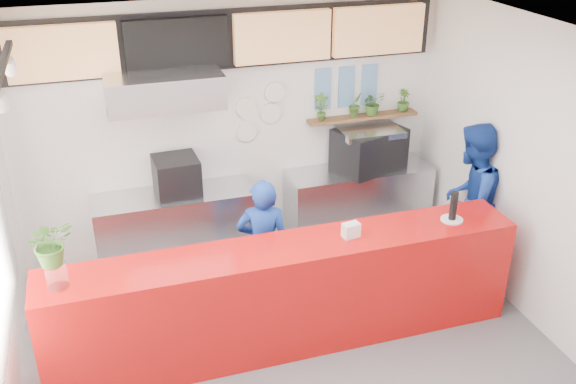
{
  "coord_description": "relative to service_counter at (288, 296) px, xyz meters",
  "views": [
    {
      "loc": [
        -1.52,
        -4.4,
        4.14
      ],
      "look_at": [
        0.1,
        0.7,
        1.5
      ],
      "focal_mm": 40.0,
      "sensor_mm": 36.0,
      "label": 1
    }
  ],
  "objects": [
    {
      "name": "floor",
      "position": [
        0.0,
        -0.4,
        -0.55
      ],
      "size": [
        5.0,
        5.0,
        0.0
      ],
      "primitive_type": "plane",
      "color": "slate",
      "rests_on": "ground"
    },
    {
      "name": "ceiling",
      "position": [
        0.0,
        -0.4,
        2.45
      ],
      "size": [
        5.0,
        5.0,
        0.0
      ],
      "primitive_type": "plane",
      "rotation": [
        3.14,
        0.0,
        0.0
      ],
      "color": "silver"
    },
    {
      "name": "wall_back",
      "position": [
        0.0,
        2.1,
        0.95
      ],
      "size": [
        5.0,
        0.0,
        5.0
      ],
      "primitive_type": "plane",
      "rotation": [
        1.57,
        0.0,
        0.0
      ],
      "color": "white",
      "rests_on": "ground"
    },
    {
      "name": "wall_right",
      "position": [
        2.5,
        -0.4,
        0.95
      ],
      "size": [
        0.0,
        5.0,
        5.0
      ],
      "primitive_type": "plane",
      "rotation": [
        1.57,
        0.0,
        -1.57
      ],
      "color": "white",
      "rests_on": "ground"
    },
    {
      "name": "service_counter",
      "position": [
        0.0,
        0.0,
        0.0
      ],
      "size": [
        4.5,
        0.6,
        1.1
      ],
      "primitive_type": "cube",
      "color": "red",
      "rests_on": "ground"
    },
    {
      "name": "cream_band",
      "position": [
        0.0,
        2.09,
        2.05
      ],
      "size": [
        5.0,
        0.02,
        0.8
      ],
      "primitive_type": "cube",
      "color": "beige",
      "rests_on": "wall_back"
    },
    {
      "name": "prep_bench",
      "position": [
        -0.8,
        1.8,
        -0.1
      ],
      "size": [
        1.8,
        0.6,
        0.9
      ],
      "primitive_type": "cube",
      "color": "#B2B5BA",
      "rests_on": "ground"
    },
    {
      "name": "panini_oven",
      "position": [
        -0.74,
        1.8,
        0.57
      ],
      "size": [
        0.5,
        0.5,
        0.44
      ],
      "primitive_type": "cube",
      "rotation": [
        0.0,
        0.0,
        0.04
      ],
      "color": "black",
      "rests_on": "prep_bench"
    },
    {
      "name": "extraction_hood",
      "position": [
        -0.8,
        1.75,
        1.6
      ],
      "size": [
        1.2,
        0.7,
        0.35
      ],
      "primitive_type": "cube",
      "color": "#B2B5BA",
      "rests_on": "ceiling"
    },
    {
      "name": "hood_lip",
      "position": [
        -0.8,
        1.75,
        1.4
      ],
      "size": [
        1.2,
        0.69,
        0.31
      ],
      "primitive_type": "cube",
      "rotation": [
        -0.35,
        0.0,
        0.0
      ],
      "color": "#B2B5BA",
      "rests_on": "ceiling"
    },
    {
      "name": "right_bench",
      "position": [
        1.5,
        1.8,
        -0.1
      ],
      "size": [
        1.8,
        0.6,
        0.9
      ],
      "primitive_type": "cube",
      "color": "#B2B5BA",
      "rests_on": "ground"
    },
    {
      "name": "espresso_machine",
      "position": [
        1.61,
        1.8,
        0.61
      ],
      "size": [
        0.93,
        0.78,
        0.51
      ],
      "primitive_type": "cube",
      "rotation": [
        0.0,
        0.0,
        0.31
      ],
      "color": "black",
      "rests_on": "right_bench"
    },
    {
      "name": "espresso_tray",
      "position": [
        1.61,
        1.8,
        0.83
      ],
      "size": [
        0.75,
        0.53,
        0.07
      ],
      "primitive_type": "cube",
      "rotation": [
        0.0,
        0.0,
        -0.02
      ],
      "color": "#AEB2B6",
      "rests_on": "espresso_machine"
    },
    {
      "name": "herb_shelf",
      "position": [
        1.6,
        2.0,
        0.95
      ],
      "size": [
        1.4,
        0.18,
        0.04
      ],
      "primitive_type": "cube",
      "color": "brown",
      "rests_on": "wall_back"
    },
    {
      "name": "menu_board_far_left",
      "position": [
        -1.75,
        1.98,
        2.0
      ],
      "size": [
        1.1,
        0.1,
        0.55
      ],
      "primitive_type": "cube",
      "color": "tan",
      "rests_on": "wall_back"
    },
    {
      "name": "menu_board_mid_left",
      "position": [
        -0.59,
        1.98,
        2.0
      ],
      "size": [
        1.1,
        0.1,
        0.55
      ],
      "primitive_type": "cube",
      "color": "black",
      "rests_on": "wall_back"
    },
    {
      "name": "menu_board_mid_right",
      "position": [
        0.57,
        1.98,
        2.0
      ],
      "size": [
        1.1,
        0.1,
        0.55
      ],
      "primitive_type": "cube",
      "color": "tan",
      "rests_on": "wall_back"
    },
    {
      "name": "menu_board_far_right",
      "position": [
        1.73,
        1.98,
        2.0
      ],
      "size": [
        1.1,
        0.1,
        0.55
      ],
      "primitive_type": "cube",
      "color": "tan",
      "rests_on": "wall_back"
    },
    {
      "name": "soffit",
      "position": [
        0.0,
        2.06,
        2.0
      ],
      "size": [
        4.8,
        0.04,
        0.65
      ],
      "primitive_type": "cube",
      "color": "black",
      "rests_on": "wall_back"
    },
    {
      "name": "dec_plate_a",
      "position": [
        0.15,
        2.07,
        1.2
      ],
      "size": [
        0.24,
        0.03,
        0.24
      ],
      "primitive_type": "cylinder",
      "rotation": [
        1.57,
        0.0,
        0.0
      ],
      "color": "silver",
      "rests_on": "wall_back"
    },
    {
      "name": "dec_plate_b",
      "position": [
        0.45,
        2.07,
        1.1
      ],
      "size": [
        0.24,
        0.03,
        0.24
      ],
      "primitive_type": "cylinder",
      "rotation": [
        1.57,
        0.0,
        0.0
      ],
      "color": "silver",
      "rests_on": "wall_back"
    },
    {
      "name": "dec_plate_c",
      "position": [
        0.15,
        2.07,
        0.9
      ],
      "size": [
        0.24,
        0.03,
        0.24
      ],
      "primitive_type": "cylinder",
      "rotation": [
        1.57,
        0.0,
        0.0
      ],
      "color": "silver",
      "rests_on": "wall_back"
    },
    {
      "name": "dec_plate_d",
      "position": [
        0.5,
        2.07,
        1.35
      ],
      "size": [
        0.24,
        0.03,
        0.24
      ],
      "primitive_type": "cylinder",
      "rotation": [
        1.57,
        0.0,
        0.0
      ],
      "color": "silver",
      "rests_on": "wall_back"
    },
    {
      "name": "photo_frame_a",
      "position": [
        1.1,
        2.08,
        1.45
      ],
      "size": [
        0.2,
        0.02,
        0.25
      ],
      "primitive_type": "cube",
      "color": "#598CBF",
      "rests_on": "wall_back"
    },
    {
      "name": "photo_frame_b",
      "position": [
        1.4,
        2.08,
        1.45
      ],
      "size": [
        0.2,
        0.02,
        0.25
      ],
      "primitive_type": "cube",
      "color": "#598CBF",
      "rests_on": "wall_back"
    },
    {
      "name": "photo_frame_c",
      "position": [
        1.7,
        2.08,
        1.45
      ],
      "size": [
        0.2,
        0.02,
        0.25
      ],
      "primitive_type": "cube",
      "color": "#598CBF",
      "rests_on": "wall_back"
    },
    {
      "name": "photo_frame_d",
      "position": [
        1.1,
        2.08,
        1.2
      ],
      "size": [
        0.2,
        0.02,
        0.25
      ],
      "primitive_type": "cube",
      "color": "#598CBF",
      "rests_on": "wall_back"
    },
    {
      "name": "photo_frame_e",
      "position": [
        1.4,
        2.08,
        1.2
      ],
      "size": [
        0.2,
        0.02,
        0.25
      ],
      "primitive_type": "cube",
      "color": "#598CBF",
      "rests_on": "wall_back"
    },
    {
      "name": "photo_frame_f",
      "position": [
        1.7,
        2.08,
        1.2
      ],
      "size": [
        0.2,
        0.02,
        0.25
      ],
      "primitive_type": "cube",
      "color": "#598CBF",
      "rests_on": "wall_back"
    },
    {
      "name": "staff_center",
      "position": [
        -0.06,
        0.63,
        0.2
      ],
      "size": [
        0.63,
        0.51,
        1.49
      ],
      "primitive_type": "imported",
      "rotation": [
        0.0,
        0.0,
        2.84
      ],
      "color": "navy",
      "rests_on": "ground"
    },
    {
      "name": "staff_right",
      "position": [
        2.33,
        0.65,
        0.35
      ],
      "size": [
        1.1,
        1.03,
        1.8
      ],
      "primitive_type": "imported",
      "rotation": [
        0.0,
        0.0,
        3.68
      ],
      "color": "navy",
      "rests_on": "ground"
    },
    {
      "name": "herb_a",
      "position": [
        1.05,
        2.0,
        1.14
      ],
      "size": [
        0.21,
        0.18,
        0.33
      ],
      "primitive_type": "imported",
      "rotation": [
        0.0,
        0.0,
        -0.4
      ],
      "color": "#386322",
      "rests_on": "herb_shelf"
    },
    {
      "name": "herb_b",
      "position": [
        1.5,
        2.0,
        1.12
      ],
      "size": [
        0.21,
        0.18,
        0.31
      ],
      "primitive_type": "imported",
      "rotation": [
        0.0,
        0.0,
        0.33
      ],
      "color": "#386322",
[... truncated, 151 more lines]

